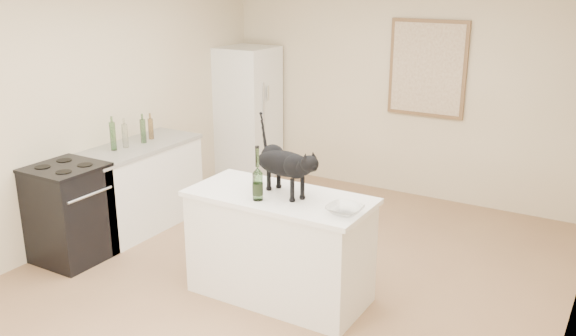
% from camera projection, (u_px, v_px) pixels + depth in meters
% --- Properties ---
extents(floor, '(5.50, 5.50, 0.00)m').
position_uv_depth(floor, '(282.00, 282.00, 5.38)').
color(floor, '#9B7652').
rests_on(floor, ground).
extents(wall_back, '(4.50, 0.00, 4.50)m').
position_uv_depth(wall_back, '(402.00, 87.00, 7.24)').
color(wall_back, beige).
rests_on(wall_back, ground).
extents(wall_left, '(0.00, 5.50, 5.50)m').
position_uv_depth(wall_left, '(88.00, 109.00, 6.08)').
color(wall_left, beige).
rests_on(wall_left, ground).
extents(island_base, '(1.44, 0.67, 0.86)m').
position_uv_depth(island_base, '(280.00, 248.00, 5.04)').
color(island_base, white).
rests_on(island_base, floor).
extents(island_top, '(1.50, 0.70, 0.04)m').
position_uv_depth(island_top, '(279.00, 197.00, 4.90)').
color(island_top, white).
rests_on(island_top, island_base).
extents(left_cabinets, '(0.60, 1.40, 0.86)m').
position_uv_depth(left_cabinets, '(138.00, 188.00, 6.44)').
color(left_cabinets, white).
rests_on(left_cabinets, floor).
extents(left_countertop, '(0.62, 1.44, 0.04)m').
position_uv_depth(left_countertop, '(135.00, 147.00, 6.31)').
color(left_countertop, gray).
rests_on(left_countertop, left_cabinets).
extents(stove, '(0.60, 0.60, 0.90)m').
position_uv_depth(stove, '(69.00, 214.00, 5.70)').
color(stove, black).
rests_on(stove, floor).
extents(fridge, '(0.68, 0.68, 1.70)m').
position_uv_depth(fridge, '(247.00, 113.00, 8.00)').
color(fridge, white).
rests_on(fridge, floor).
extents(artwork_frame, '(0.90, 0.03, 1.10)m').
position_uv_depth(artwork_frame, '(427.00, 69.00, 6.99)').
color(artwork_frame, brown).
rests_on(artwork_frame, wall_back).
extents(artwork_canvas, '(0.82, 0.00, 1.02)m').
position_uv_depth(artwork_canvas, '(427.00, 69.00, 6.98)').
color(artwork_canvas, beige).
rests_on(artwork_canvas, wall_back).
extents(black_cat, '(0.67, 0.44, 0.46)m').
position_uv_depth(black_cat, '(284.00, 167.00, 4.85)').
color(black_cat, black).
rests_on(black_cat, island_top).
extents(wine_bottle, '(0.10, 0.10, 0.38)m').
position_uv_depth(wine_bottle, '(258.00, 177.00, 4.73)').
color(wine_bottle, '#275120').
rests_on(wine_bottle, island_top).
extents(glass_bowl, '(0.27, 0.27, 0.07)m').
position_uv_depth(glass_bowl, '(345.00, 210.00, 4.49)').
color(glass_bowl, white).
rests_on(glass_bowl, island_top).
extents(fridge_paper, '(0.05, 0.14, 0.18)m').
position_uv_depth(fridge_paper, '(269.00, 93.00, 7.72)').
color(fridge_paper, beige).
rests_on(fridge_paper, fridge).
extents(counter_bottle_cluster, '(0.12, 0.58, 0.29)m').
position_uv_depth(counter_bottle_cluster, '(132.00, 133.00, 6.27)').
color(counter_bottle_cluster, '#17461B').
rests_on(counter_bottle_cluster, left_countertop).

